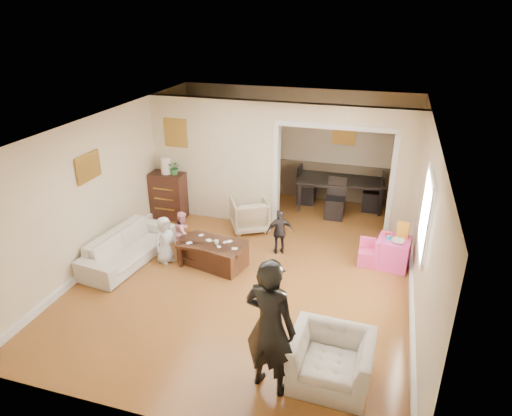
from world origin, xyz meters
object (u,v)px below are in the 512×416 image
(table_lamp, at_px, (166,165))
(coffee_table, at_px, (213,254))
(armchair_front, at_px, (331,360))
(child_kneel_a, at_px, (165,240))
(child_kneel_b, at_px, (183,232))
(child_toddler, at_px, (280,232))
(dresser, at_px, (168,195))
(sofa, at_px, (128,247))
(dining_table, at_px, (339,192))
(cyan_cup, at_px, (389,238))
(adult_person, at_px, (270,327))
(play_table, at_px, (393,253))
(coffee_cup, at_px, (216,243))
(armchair_back, at_px, (250,214))

(table_lamp, height_order, coffee_table, table_lamp)
(armchair_front, distance_m, child_kneel_a, 3.86)
(armchair_front, xyz_separation_m, child_kneel_b, (-3.13, 2.49, 0.08))
(armchair_front, height_order, child_toddler, child_toddler)
(dresser, bearing_deg, sofa, -85.53)
(dresser, bearing_deg, dining_table, 25.32)
(cyan_cup, distance_m, child_toddler, 1.95)
(armchair_front, bearing_deg, adult_person, -154.84)
(play_table, bearing_deg, table_lamp, 171.06)
(dining_table, distance_m, child_kneel_a, 4.35)
(dresser, height_order, play_table, dresser)
(sofa, distance_m, child_kneel_b, 1.03)
(dresser, height_order, coffee_cup, dresser)
(armchair_front, height_order, cyan_cup, armchair_front)
(armchair_back, distance_m, coffee_cup, 1.60)
(coffee_cup, bearing_deg, table_lamp, 136.50)
(dining_table, relative_size, child_toddler, 2.23)
(armchair_back, distance_m, play_table, 2.96)
(armchair_back, bearing_deg, child_kneel_b, 24.57)
(sofa, relative_size, armchair_back, 2.62)
(cyan_cup, relative_size, adult_person, 0.04)
(sofa, bearing_deg, child_toddler, -60.02)
(cyan_cup, distance_m, dining_table, 2.72)
(play_table, distance_m, adult_person, 3.69)
(sofa, relative_size, coffee_cup, 21.04)
(armchair_front, xyz_separation_m, coffee_cup, (-2.33, 2.14, 0.16))
(coffee_table, bearing_deg, armchair_front, -42.11)
(armchair_back, bearing_deg, sofa, 18.11)
(cyan_cup, bearing_deg, armchair_front, -100.63)
(coffee_cup, xyz_separation_m, child_toddler, (0.95, 0.80, -0.04))
(adult_person, bearing_deg, child_kneel_a, -27.75)
(dresser, distance_m, table_lamp, 0.69)
(sofa, xyz_separation_m, dining_table, (3.33, 3.60, 0.06))
(table_lamp, bearing_deg, armchair_back, -2.49)
(child_kneel_a, relative_size, child_toddler, 1.00)
(dining_table, height_order, adult_person, adult_person)
(coffee_table, relative_size, adult_person, 0.65)
(armchair_back, relative_size, coffee_table, 0.63)
(armchair_back, distance_m, cyan_cup, 2.88)
(coffee_cup, height_order, play_table, play_table)
(coffee_cup, distance_m, child_toddler, 1.24)
(table_lamp, bearing_deg, dresser, 0.00)
(adult_person, distance_m, child_kneel_b, 3.73)
(table_lamp, xyz_separation_m, child_toddler, (2.71, -0.87, -0.75))
(adult_person, bearing_deg, coffee_cup, -41.81)
(child_kneel_b, bearing_deg, sofa, 121.81)
(armchair_back, distance_m, dresser, 1.88)
(armchair_front, bearing_deg, dining_table, 98.20)
(adult_person, distance_m, child_kneel_a, 3.51)
(dresser, bearing_deg, adult_person, -50.51)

